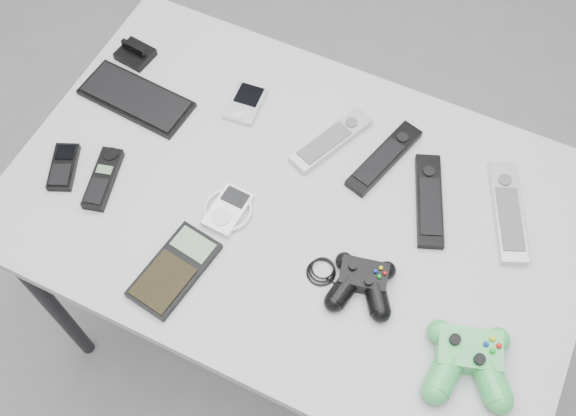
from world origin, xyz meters
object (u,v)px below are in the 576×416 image
at_px(remote_silver_b, 508,211).
at_px(calculator, 174,270).
at_px(pda_keyboard, 136,98).
at_px(remote_black_a, 384,158).
at_px(remote_silver_a, 331,140).
at_px(mobile_phone, 63,167).
at_px(mp3_player, 228,210).
at_px(cordless_handset, 103,178).
at_px(desk, 297,218).
at_px(pda, 246,103).
at_px(remote_black_b, 429,200).
at_px(controller_green, 469,359).
at_px(controller_black, 362,282).

xyz_separation_m(remote_silver_b, calculator, (-0.52, -0.39, -0.00)).
height_order(pda_keyboard, remote_black_a, remote_black_a).
relative_size(pda_keyboard, remote_black_a, 1.22).
bearing_deg(pda_keyboard, calculator, -44.06).
xyz_separation_m(remote_silver_a, remote_black_a, (0.11, 0.01, -0.00)).
bearing_deg(remote_black_a, remote_silver_a, -160.74).
height_order(mobile_phone, mp3_player, same).
height_order(cordless_handset, mp3_player, cordless_handset).
bearing_deg(desk, mp3_player, -144.83).
height_order(pda, calculator, calculator).
relative_size(remote_black_a, remote_black_b, 0.97).
distance_m(calculator, controller_green, 0.55).
bearing_deg(remote_black_a, mp3_player, -117.44).
relative_size(remote_black_a, mobile_phone, 1.86).
distance_m(remote_black_a, controller_green, 0.44).
bearing_deg(remote_black_a, cordless_handset, -133.43).
xyz_separation_m(pda_keyboard, mp3_player, (0.31, -0.16, 0.00)).
bearing_deg(pda_keyboard, remote_silver_a, 14.92).
relative_size(pda, controller_black, 0.48).
bearing_deg(controller_green, pda, 133.68).
height_order(remote_silver_b, controller_green, controller_green).
relative_size(remote_black_a, mp3_player, 1.95).
bearing_deg(controller_green, remote_silver_b, 76.58).
bearing_deg(calculator, controller_green, 15.22).
bearing_deg(remote_silver_a, controller_black, -33.18).
relative_size(desk, calculator, 6.31).
relative_size(pda, remote_black_b, 0.49).
xyz_separation_m(pda_keyboard, controller_black, (0.60, -0.19, 0.01)).
bearing_deg(remote_black_b, mobile_phone, 177.91).
height_order(desk, remote_silver_a, remote_silver_a).
bearing_deg(mobile_phone, calculator, -41.29).
xyz_separation_m(cordless_handset, calculator, (0.23, -0.11, -0.00)).
distance_m(remote_silver_b, mp3_player, 0.54).
bearing_deg(pda, calculator, -87.11).
bearing_deg(pda_keyboard, remote_silver_b, 9.54).
bearing_deg(mobile_phone, remote_silver_a, 8.48).
distance_m(desk, cordless_handset, 0.40).
bearing_deg(controller_green, pda_keyboard, 146.04).
bearing_deg(remote_silver_a, mp3_player, -92.91).
distance_m(cordless_handset, controller_green, 0.77).
distance_m(remote_silver_b, controller_black, 0.33).
relative_size(remote_black_b, mp3_player, 2.01).
distance_m(pda, remote_black_b, 0.44).
distance_m(pda, remote_silver_b, 0.58).
bearing_deg(pda_keyboard, desk, -6.35).
xyz_separation_m(pda, mp3_player, (0.09, -0.25, 0.00)).
bearing_deg(remote_silver_a, desk, -68.16).
height_order(mp3_player, controller_green, controller_green).
xyz_separation_m(pda, remote_black_a, (0.32, -0.00, 0.00)).
distance_m(calculator, mp3_player, 0.16).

